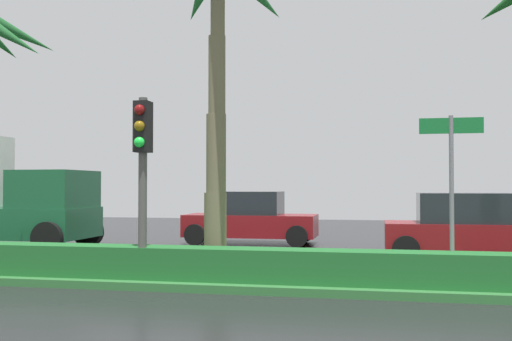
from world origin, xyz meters
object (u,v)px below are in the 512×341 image
at_px(traffic_signal_median_left, 142,154).
at_px(car_in_traffic_leading, 250,219).
at_px(car_in_traffic_second, 469,228).
at_px(palm_tree_centre_left, 217,0).
at_px(street_name_sign, 451,176).

height_order(traffic_signal_median_left, car_in_traffic_leading, traffic_signal_median_left).
relative_size(car_in_traffic_leading, car_in_traffic_second, 1.00).
bearing_deg(car_in_traffic_leading, palm_tree_centre_left, -82.79).
height_order(traffic_signal_median_left, street_name_sign, traffic_signal_median_left).
xyz_separation_m(palm_tree_centre_left, street_name_sign, (4.50, -0.71, -3.64)).
height_order(palm_tree_centre_left, traffic_signal_median_left, palm_tree_centre_left).
bearing_deg(traffic_signal_median_left, street_name_sign, 5.77).
height_order(palm_tree_centre_left, car_in_traffic_second, palm_tree_centre_left).
distance_m(street_name_sign, car_in_traffic_second, 5.28).
height_order(street_name_sign, car_in_traffic_leading, street_name_sign).
bearing_deg(traffic_signal_median_left, car_in_traffic_second, 40.39).
xyz_separation_m(traffic_signal_median_left, car_in_traffic_second, (6.58, 5.60, -1.67)).
xyz_separation_m(car_in_traffic_leading, car_in_traffic_second, (6.45, -3.28, 0.00)).
xyz_separation_m(street_name_sign, car_in_traffic_second, (0.98, 5.03, -1.25)).
distance_m(palm_tree_centre_left, traffic_signal_median_left, 3.63).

